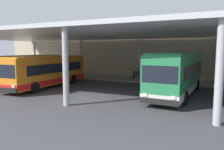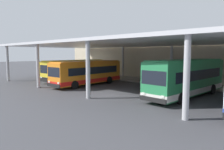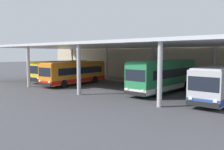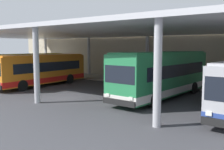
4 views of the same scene
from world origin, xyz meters
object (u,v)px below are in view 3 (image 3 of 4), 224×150
bus_second_bay (75,73)px  bus_middle_bay (164,76)px  trash_bin (171,79)px  bus_nearest_bay (61,70)px  bus_far_bay (223,83)px  bench_waiting (150,78)px

bus_second_bay → bus_middle_bay: size_ratio=0.93×
bus_middle_bay → trash_bin: bus_middle_bay is taller
bus_nearest_bay → bus_middle_bay: size_ratio=0.93×
bus_second_bay → bus_far_bay: (19.16, 0.26, 0.00)m
trash_bin → bus_middle_bay: bearing=-72.4°
bus_far_bay → trash_bin: bus_far_bay is taller
bus_middle_bay → bus_far_bay: 6.53m
trash_bin → bus_nearest_bay: bearing=-156.4°
bus_second_bay → bench_waiting: bus_second_bay is taller
bus_far_bay → bus_nearest_bay: bearing=176.8°
bus_middle_bay → trash_bin: 7.19m
trash_bin → bus_second_bay: bearing=-141.8°
bus_middle_bay → bus_second_bay: bearing=-172.9°
bus_second_bay → trash_bin: size_ratio=10.83×
bus_second_bay → bus_nearest_bay: bearing=161.9°
bus_second_bay → bus_far_bay: same height
bus_nearest_bay → bus_middle_bay: bus_middle_bay is taller
bus_nearest_bay → bus_second_bay: same height
bus_far_bay → bench_waiting: size_ratio=5.90×
bus_nearest_bay → trash_bin: (15.49, 6.77, -0.98)m
bus_middle_bay → trash_bin: (-2.14, 6.76, -1.16)m
bus_nearest_bay → trash_bin: bearing=23.6°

